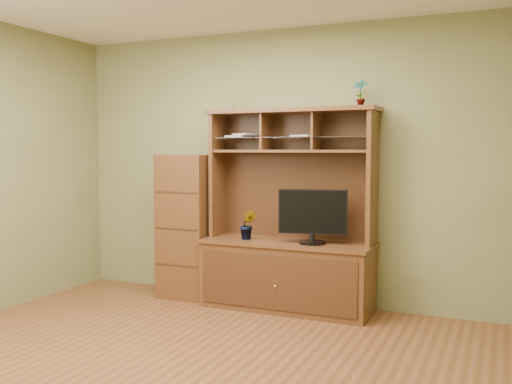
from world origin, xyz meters
The scene contains 8 objects.
room centered at (0.00, 0.00, 1.35)m, with size 4.54×4.04×2.74m.
media_hutch centered at (0.19, 1.73, 0.52)m, with size 1.66×0.61×1.90m.
monitor centered at (0.46, 1.65, 0.91)m, with size 0.63×0.24×0.50m.
orchid_plant centered at (-0.19, 1.65, 0.79)m, with size 0.16×0.13×0.29m, color #295A1F.
top_plant centered at (0.85, 1.80, 2.02)m, with size 0.13×0.09×0.25m, color #316A25.
reed_diffuser centered at (-0.45, 1.80, 2.00)m, with size 0.05×0.05×0.26m.
magazines centered at (-0.12, 1.80, 1.65)m, with size 0.94×0.23×0.04m.
side_cabinet centered at (-0.91, 1.75, 0.73)m, with size 0.52×0.48×1.46m.
Camera 1 is at (2.07, -3.31, 1.51)m, focal length 40.00 mm.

